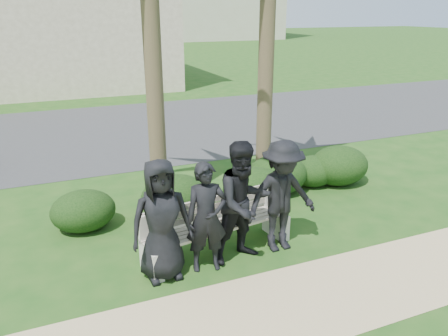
{
  "coord_description": "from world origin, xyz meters",
  "views": [
    {
      "loc": [
        -3.24,
        -5.88,
        3.65
      ],
      "look_at": [
        -0.39,
        1.0,
        0.95
      ],
      "focal_mm": 35.0,
      "sensor_mm": 36.0,
      "label": 1
    }
  ],
  "objects_px": {
    "man_c": "(243,202)",
    "man_d": "(282,197)",
    "park_bench": "(218,230)",
    "man_b": "(207,218)",
    "man_a": "(161,220)"
  },
  "relations": [
    {
      "from": "man_c",
      "to": "man_d",
      "type": "bearing_deg",
      "value": -4.92
    },
    {
      "from": "man_c",
      "to": "man_d",
      "type": "distance_m",
      "value": 0.68
    },
    {
      "from": "park_bench",
      "to": "man_b",
      "type": "bearing_deg",
      "value": -138.95
    },
    {
      "from": "man_a",
      "to": "man_d",
      "type": "bearing_deg",
      "value": 1.11
    },
    {
      "from": "park_bench",
      "to": "man_c",
      "type": "distance_m",
      "value": 0.71
    },
    {
      "from": "man_a",
      "to": "man_b",
      "type": "bearing_deg",
      "value": -4.5
    },
    {
      "from": "park_bench",
      "to": "man_a",
      "type": "height_order",
      "value": "man_a"
    },
    {
      "from": "man_b",
      "to": "man_d",
      "type": "xyz_separation_m",
      "value": [
        1.28,
        0.09,
        0.08
      ]
    },
    {
      "from": "man_c",
      "to": "man_d",
      "type": "height_order",
      "value": "man_c"
    },
    {
      "from": "man_a",
      "to": "man_c",
      "type": "bearing_deg",
      "value": -0.03
    },
    {
      "from": "man_d",
      "to": "man_c",
      "type": "bearing_deg",
      "value": -176.34
    },
    {
      "from": "park_bench",
      "to": "man_a",
      "type": "distance_m",
      "value": 1.14
    },
    {
      "from": "man_a",
      "to": "man_c",
      "type": "relative_size",
      "value": 0.94
    },
    {
      "from": "man_a",
      "to": "man_d",
      "type": "relative_size",
      "value": 0.98
    },
    {
      "from": "man_d",
      "to": "man_b",
      "type": "bearing_deg",
      "value": -175.61
    }
  ]
}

